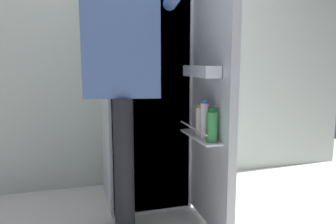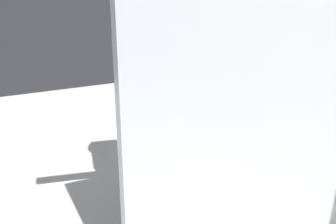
# 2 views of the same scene
# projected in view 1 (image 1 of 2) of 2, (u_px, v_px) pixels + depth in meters

# --- Properties ---
(kitchen_wall) EXTENTS (4.40, 0.10, 2.47)m
(kitchen_wall) POSITION_uv_depth(u_px,v_px,m) (133.00, 44.00, 2.85)
(kitchen_wall) COLOR beige
(kitchen_wall) RESTS_ON ground_plane
(refrigerator) EXTENTS (0.65, 1.24, 1.79)m
(refrigerator) POSITION_uv_depth(u_px,v_px,m) (146.00, 87.00, 2.50)
(refrigerator) COLOR silver
(refrigerator) RESTS_ON ground_plane
(person) EXTENTS (0.58, 0.83, 1.75)m
(person) POSITION_uv_depth(u_px,v_px,m) (124.00, 66.00, 1.95)
(person) COLOR black
(person) RESTS_ON ground_plane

